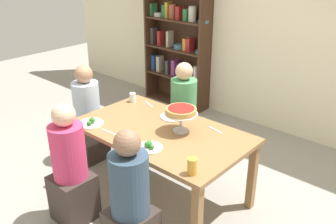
{
  "coord_description": "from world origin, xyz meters",
  "views": [
    {
      "loc": [
        2.09,
        -2.26,
        2.29
      ],
      "look_at": [
        0.0,
        0.1,
        0.89
      ],
      "focal_mm": 39.17,
      "sensor_mm": 36.0,
      "label": 1
    }
  ],
  "objects_px": {
    "diner_head_west": "(88,120)",
    "salad_plate_near_diner": "(149,146)",
    "diner_near_right": "(130,207)",
    "water_glass_clear_near": "(133,97)",
    "deep_dish_pizza_stand": "(181,112)",
    "cutlery_fork_near": "(215,130)",
    "bookshelf": "(178,33)",
    "cutlery_knife_near": "(149,104)",
    "salad_plate_far_diner": "(91,123)",
    "diner_near_left": "(71,172)",
    "salad_plate_spare": "(173,115)",
    "diner_far_left": "(183,117)",
    "dining_table": "(161,138)",
    "beer_glass_amber_tall": "(192,166)",
    "cutlery_fork_far": "(109,132)"
  },
  "relations": [
    {
      "from": "diner_far_left",
      "to": "water_glass_clear_near",
      "type": "distance_m",
      "value": 0.66
    },
    {
      "from": "bookshelf",
      "to": "diner_head_west",
      "type": "xyz_separation_m",
      "value": [
        0.37,
        -2.03,
        -0.63
      ]
    },
    {
      "from": "salad_plate_spare",
      "to": "water_glass_clear_near",
      "type": "xyz_separation_m",
      "value": [
        -0.61,
        0.01,
        0.03
      ]
    },
    {
      "from": "salad_plate_near_diner",
      "to": "cutlery_knife_near",
      "type": "height_order",
      "value": "salad_plate_near_diner"
    },
    {
      "from": "salad_plate_near_diner",
      "to": "salad_plate_spare",
      "type": "relative_size",
      "value": 0.87
    },
    {
      "from": "deep_dish_pizza_stand",
      "to": "cutlery_fork_near",
      "type": "xyz_separation_m",
      "value": [
        0.23,
        0.23,
        -0.19
      ]
    },
    {
      "from": "diner_near_left",
      "to": "salad_plate_far_diner",
      "type": "height_order",
      "value": "diner_near_left"
    },
    {
      "from": "diner_far_left",
      "to": "diner_head_west",
      "type": "height_order",
      "value": "same"
    },
    {
      "from": "salad_plate_far_diner",
      "to": "cutlery_knife_near",
      "type": "relative_size",
      "value": 1.37
    },
    {
      "from": "water_glass_clear_near",
      "to": "cutlery_fork_far",
      "type": "distance_m",
      "value": 0.77
    },
    {
      "from": "deep_dish_pizza_stand",
      "to": "cutlery_fork_far",
      "type": "xyz_separation_m",
      "value": [
        -0.49,
        -0.46,
        -0.19
      ]
    },
    {
      "from": "diner_near_left",
      "to": "salad_plate_spare",
      "type": "distance_m",
      "value": 1.14
    },
    {
      "from": "bookshelf",
      "to": "diner_far_left",
      "type": "xyz_separation_m",
      "value": [
        1.13,
        -1.23,
        -0.63
      ]
    },
    {
      "from": "cutlery_fork_near",
      "to": "salad_plate_far_diner",
      "type": "bearing_deg",
      "value": 49.35
    },
    {
      "from": "deep_dish_pizza_stand",
      "to": "cutlery_knife_near",
      "type": "relative_size",
      "value": 1.73
    },
    {
      "from": "salad_plate_near_diner",
      "to": "diner_head_west",
      "type": "bearing_deg",
      "value": 166.49
    },
    {
      "from": "deep_dish_pizza_stand",
      "to": "cutlery_knife_near",
      "type": "distance_m",
      "value": 0.75
    },
    {
      "from": "bookshelf",
      "to": "cutlery_fork_far",
      "type": "bearing_deg",
      "value": -63.87
    },
    {
      "from": "diner_near_left",
      "to": "beer_glass_amber_tall",
      "type": "distance_m",
      "value": 1.16
    },
    {
      "from": "bookshelf",
      "to": "water_glass_clear_near",
      "type": "xyz_separation_m",
      "value": [
        0.79,
        -1.71,
        -0.33
      ]
    },
    {
      "from": "dining_table",
      "to": "beer_glass_amber_tall",
      "type": "distance_m",
      "value": 0.79
    },
    {
      "from": "salad_plate_far_diner",
      "to": "salad_plate_spare",
      "type": "relative_size",
      "value": 0.96
    },
    {
      "from": "diner_near_left",
      "to": "diner_head_west",
      "type": "relative_size",
      "value": 1.0
    },
    {
      "from": "diner_far_left",
      "to": "diner_head_west",
      "type": "distance_m",
      "value": 1.11
    },
    {
      "from": "dining_table",
      "to": "diner_head_west",
      "type": "relative_size",
      "value": 1.44
    },
    {
      "from": "beer_glass_amber_tall",
      "to": "cutlery_fork_far",
      "type": "height_order",
      "value": "beer_glass_amber_tall"
    },
    {
      "from": "diner_near_right",
      "to": "water_glass_clear_near",
      "type": "relative_size",
      "value": 11.37
    },
    {
      "from": "cutlery_knife_near",
      "to": "cutlery_fork_far",
      "type": "distance_m",
      "value": 0.75
    },
    {
      "from": "deep_dish_pizza_stand",
      "to": "beer_glass_amber_tall",
      "type": "relative_size",
      "value": 2.34
    },
    {
      "from": "salad_plate_far_diner",
      "to": "cutlery_fork_far",
      "type": "xyz_separation_m",
      "value": [
        0.26,
        0.01,
        -0.01
      ]
    },
    {
      "from": "diner_near_right",
      "to": "beer_glass_amber_tall",
      "type": "xyz_separation_m",
      "value": [
        0.3,
        0.37,
        0.32
      ]
    },
    {
      "from": "diner_near_right",
      "to": "cutlery_knife_near",
      "type": "relative_size",
      "value": 6.39
    },
    {
      "from": "diner_head_west",
      "to": "cutlery_knife_near",
      "type": "distance_m",
      "value": 0.76
    },
    {
      "from": "deep_dish_pizza_stand",
      "to": "salad_plate_far_diner",
      "type": "distance_m",
      "value": 0.9
    },
    {
      "from": "diner_near_right",
      "to": "cutlery_fork_far",
      "type": "bearing_deg",
      "value": 60.55
    },
    {
      "from": "dining_table",
      "to": "cutlery_knife_near",
      "type": "distance_m",
      "value": 0.64
    },
    {
      "from": "salad_plate_near_diner",
      "to": "salad_plate_spare",
      "type": "bearing_deg",
      "value": 113.33
    },
    {
      "from": "salad_plate_spare",
      "to": "beer_glass_amber_tall",
      "type": "distance_m",
      "value": 1.04
    },
    {
      "from": "diner_near_left",
      "to": "salad_plate_far_diner",
      "type": "bearing_deg",
      "value": 27.87
    },
    {
      "from": "deep_dish_pizza_stand",
      "to": "cutlery_knife_near",
      "type": "height_order",
      "value": "deep_dish_pizza_stand"
    },
    {
      "from": "diner_far_left",
      "to": "cutlery_fork_near",
      "type": "distance_m",
      "value": 0.92
    },
    {
      "from": "deep_dish_pizza_stand",
      "to": "dining_table",
      "type": "bearing_deg",
      "value": -146.94
    },
    {
      "from": "diner_near_left",
      "to": "water_glass_clear_near",
      "type": "xyz_separation_m",
      "value": [
        -0.34,
        1.09,
        0.3
      ]
    },
    {
      "from": "salad_plate_spare",
      "to": "cutlery_knife_near",
      "type": "height_order",
      "value": "salad_plate_spare"
    },
    {
      "from": "salad_plate_spare",
      "to": "cutlery_fork_far",
      "type": "relative_size",
      "value": 1.43
    },
    {
      "from": "diner_head_west",
      "to": "salad_plate_near_diner",
      "type": "height_order",
      "value": "diner_head_west"
    },
    {
      "from": "water_glass_clear_near",
      "to": "bookshelf",
      "type": "bearing_deg",
      "value": 114.81
    },
    {
      "from": "diner_near_left",
      "to": "diner_far_left",
      "type": "bearing_deg",
      "value": 0.08
    },
    {
      "from": "diner_far_left",
      "to": "salad_plate_near_diner",
      "type": "xyz_separation_m",
      "value": [
        0.53,
        -1.12,
        0.27
      ]
    },
    {
      "from": "diner_head_west",
      "to": "salad_plate_spare",
      "type": "xyz_separation_m",
      "value": [
        1.03,
        0.31,
        0.27
      ]
    }
  ]
}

